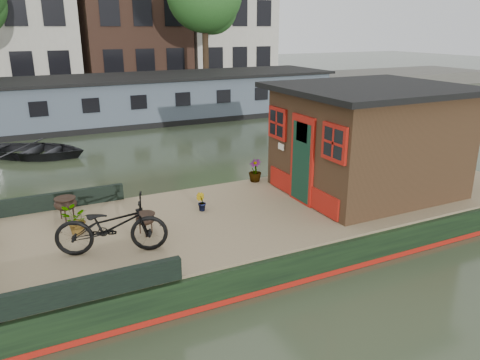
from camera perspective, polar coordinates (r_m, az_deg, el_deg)
name	(u,v)px	position (r m, az deg, el deg)	size (l,w,h in m)	color
ground	(283,233)	(10.33, 5.26, -6.40)	(120.00, 120.00, 0.00)	#2C3522
houseboat_hull	(228,232)	(9.64, -1.52, -6.41)	(14.01, 4.02, 0.60)	black
houseboat_deck	(284,206)	(10.09, 5.36, -3.17)	(11.80, 3.80, 0.05)	olive
bow_bulwark	(25,244)	(8.69, -24.71, -7.06)	(3.00, 4.00, 0.35)	black
cabin	(368,139)	(10.98, 15.38, 4.88)	(4.00, 3.50, 2.42)	#2F2012
bicycle	(112,226)	(8.10, -15.40, -5.42)	(0.64, 1.84, 0.97)	black
potted_plant_b	(201,202)	(9.70, -4.77, -2.69)	(0.21, 0.17, 0.38)	brown
potted_plant_c	(76,221)	(9.09, -19.40, -4.72)	(0.47, 0.41, 0.52)	#9D382D
potted_plant_d	(255,170)	(11.47, 1.84, 1.17)	(0.31, 0.31, 0.56)	brown
potted_plant_e	(34,295)	(7.19, -23.80, -12.71)	(0.14, 0.09, 0.27)	brown
brazier_front	(146,224)	(8.75, -11.44, -5.27)	(0.38, 0.38, 0.42)	black
brazier_rear	(66,209)	(9.82, -20.45, -3.30)	(0.43, 0.43, 0.46)	black
dinghy	(36,146)	(17.60, -23.65, 3.77)	(2.49, 3.49, 0.72)	black
far_houseboat	(128,101)	(22.77, -13.49, 9.34)	(20.40, 4.40, 2.11)	#444E5A
quay	(103,95)	(29.16, -16.41, 9.92)	(60.00, 6.00, 0.90)	#47443F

